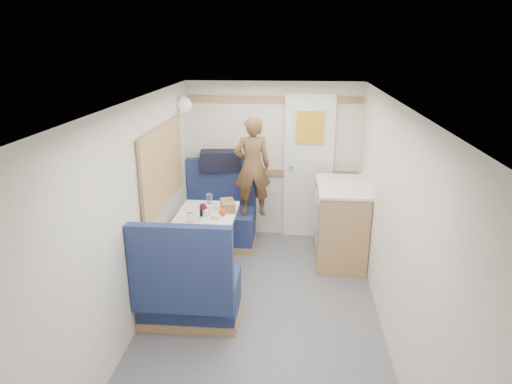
# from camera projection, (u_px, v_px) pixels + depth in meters

# --- Properties ---
(floor) EXTENTS (4.50, 4.50, 0.00)m
(floor) POSITION_uv_depth(u_px,v_px,m) (259.00, 334.00, 4.03)
(floor) COLOR #515156
(floor) RESTS_ON ground
(ceiling) EXTENTS (4.50, 4.50, 0.00)m
(ceiling) POSITION_uv_depth(u_px,v_px,m) (260.00, 107.00, 3.40)
(ceiling) COLOR silver
(ceiling) RESTS_ON wall_back
(wall_back) EXTENTS (2.20, 0.02, 2.00)m
(wall_back) POSITION_uv_depth(u_px,v_px,m) (273.00, 161.00, 5.84)
(wall_back) COLOR silver
(wall_back) RESTS_ON floor
(wall_left) EXTENTS (0.02, 4.50, 2.00)m
(wall_left) POSITION_uv_depth(u_px,v_px,m) (128.00, 226.00, 3.80)
(wall_left) COLOR silver
(wall_left) RESTS_ON floor
(wall_right) EXTENTS (0.02, 4.50, 2.00)m
(wall_right) POSITION_uv_depth(u_px,v_px,m) (397.00, 235.00, 3.62)
(wall_right) COLOR silver
(wall_right) RESTS_ON floor
(oak_trim_low) EXTENTS (2.15, 0.02, 0.08)m
(oak_trim_low) POSITION_uv_depth(u_px,v_px,m) (273.00, 173.00, 5.87)
(oak_trim_low) COLOR #997545
(oak_trim_low) RESTS_ON wall_back
(oak_trim_high) EXTENTS (2.15, 0.02, 0.08)m
(oak_trim_high) POSITION_uv_depth(u_px,v_px,m) (274.00, 99.00, 5.57)
(oak_trim_high) COLOR #997545
(oak_trim_high) RESTS_ON wall_back
(side_window) EXTENTS (0.04, 1.30, 0.72)m
(side_window) POSITION_uv_depth(u_px,v_px,m) (162.00, 166.00, 4.67)
(side_window) COLOR #B0BA9D
(side_window) RESTS_ON wall_left
(rear_door) EXTENTS (0.62, 0.12, 1.86)m
(rear_door) POSITION_uv_depth(u_px,v_px,m) (308.00, 164.00, 5.78)
(rear_door) COLOR white
(rear_door) RESTS_ON wall_back
(dinette_table) EXTENTS (0.62, 0.92, 0.72)m
(dinette_table) POSITION_uv_depth(u_px,v_px,m) (206.00, 229.00, 4.85)
(dinette_table) COLOR white
(dinette_table) RESTS_ON floor
(bench_far) EXTENTS (0.90, 0.59, 1.05)m
(bench_far) POSITION_uv_depth(u_px,v_px,m) (220.00, 221.00, 5.75)
(bench_far) COLOR #171E49
(bench_far) RESTS_ON floor
(bench_near) EXTENTS (0.90, 0.59, 1.05)m
(bench_near) POSITION_uv_depth(u_px,v_px,m) (189.00, 293.00, 4.12)
(bench_near) COLOR #171E49
(bench_near) RESTS_ON floor
(ledge) EXTENTS (0.90, 0.14, 0.04)m
(ledge) POSITION_uv_depth(u_px,v_px,m) (222.00, 171.00, 5.81)
(ledge) COLOR #997545
(ledge) RESTS_ON bench_far
(dome_light) EXTENTS (0.20, 0.20, 0.20)m
(dome_light) POSITION_uv_depth(u_px,v_px,m) (183.00, 105.00, 5.31)
(dome_light) COLOR white
(dome_light) RESTS_ON wall_left
(galley_counter) EXTENTS (0.57, 0.92, 0.92)m
(galley_counter) POSITION_uv_depth(u_px,v_px,m) (340.00, 222.00, 5.28)
(galley_counter) COLOR #997545
(galley_counter) RESTS_ON floor
(person) EXTENTS (0.50, 0.39, 1.20)m
(person) POSITION_uv_depth(u_px,v_px,m) (252.00, 167.00, 5.38)
(person) COLOR brown
(person) RESTS_ON bench_far
(duffel_bag) EXTENTS (0.54, 0.31, 0.25)m
(duffel_bag) POSITION_uv_depth(u_px,v_px,m) (221.00, 160.00, 5.76)
(duffel_bag) COLOR black
(duffel_bag) RESTS_ON ledge
(tray) EXTENTS (0.29, 0.35, 0.02)m
(tray) POSITION_uv_depth(u_px,v_px,m) (213.00, 219.00, 4.68)
(tray) COLOR white
(tray) RESTS_ON dinette_table
(orange_fruit) EXTENTS (0.07, 0.07, 0.07)m
(orange_fruit) POSITION_uv_depth(u_px,v_px,m) (222.00, 213.00, 4.73)
(orange_fruit) COLOR orange
(orange_fruit) RESTS_ON tray
(cheese_block) EXTENTS (0.11, 0.08, 0.03)m
(cheese_block) POSITION_uv_depth(u_px,v_px,m) (216.00, 217.00, 4.66)
(cheese_block) COLOR #EBE388
(cheese_block) RESTS_ON tray
(wine_glass) EXTENTS (0.08, 0.08, 0.17)m
(wine_glass) POSITION_uv_depth(u_px,v_px,m) (203.00, 207.00, 4.67)
(wine_glass) COLOR white
(wine_glass) RESTS_ON dinette_table
(tumbler_left) EXTENTS (0.06, 0.06, 0.10)m
(tumbler_left) POSITION_uv_depth(u_px,v_px,m) (190.00, 217.00, 4.60)
(tumbler_left) COLOR white
(tumbler_left) RESTS_ON dinette_table
(tumbler_mid) EXTENTS (0.07, 0.07, 0.11)m
(tumbler_mid) POSITION_uv_depth(u_px,v_px,m) (209.00, 198.00, 5.14)
(tumbler_mid) COLOR silver
(tumbler_mid) RESTS_ON dinette_table
(tumbler_right) EXTENTS (0.06, 0.06, 0.10)m
(tumbler_right) POSITION_uv_depth(u_px,v_px,m) (207.00, 212.00, 4.74)
(tumbler_right) COLOR white
(tumbler_right) RESTS_ON dinette_table
(beer_glass) EXTENTS (0.07, 0.07, 0.11)m
(beer_glass) POSITION_uv_depth(u_px,v_px,m) (229.00, 204.00, 4.97)
(beer_glass) COLOR #925D15
(beer_glass) RESTS_ON dinette_table
(pepper_grinder) EXTENTS (0.03, 0.03, 0.09)m
(pepper_grinder) POSITION_uv_depth(u_px,v_px,m) (201.00, 212.00, 4.76)
(pepper_grinder) COLOR black
(pepper_grinder) RESTS_ON dinette_table
(salt_grinder) EXTENTS (0.04, 0.04, 0.10)m
(salt_grinder) POSITION_uv_depth(u_px,v_px,m) (214.00, 206.00, 4.92)
(salt_grinder) COLOR white
(salt_grinder) RESTS_ON dinette_table
(bread_loaf) EXTENTS (0.20, 0.28, 0.10)m
(bread_loaf) POSITION_uv_depth(u_px,v_px,m) (228.00, 205.00, 4.93)
(bread_loaf) COLOR olive
(bread_loaf) RESTS_ON dinette_table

